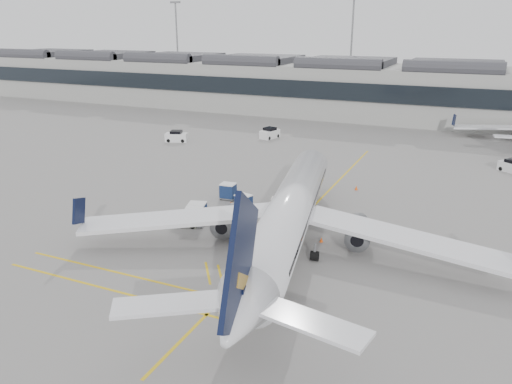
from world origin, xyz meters
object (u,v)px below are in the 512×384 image
at_px(ramp_agent_a, 262,213).
at_px(ramp_agent_b, 231,211).
at_px(baggage_cart_a, 244,202).
at_px(airliner_main, 289,215).
at_px(pushback_tug, 187,220).
at_px(belt_loader, 283,206).

height_order(ramp_agent_a, ramp_agent_b, ramp_agent_b).
bearing_deg(baggage_cart_a, ramp_agent_b, -72.97).
relative_size(airliner_main, pushback_tug, 15.12).
height_order(belt_loader, baggage_cart_a, baggage_cart_a).
relative_size(belt_loader, ramp_agent_a, 2.25).
xyz_separation_m(ramp_agent_a, ramp_agent_b, (-3.19, -0.65, 0.00)).
distance_m(belt_loader, ramp_agent_b, 6.23).
height_order(belt_loader, ramp_agent_b, ramp_agent_b).
height_order(belt_loader, pushback_tug, belt_loader).
bearing_deg(pushback_tug, belt_loader, 38.74).
bearing_deg(ramp_agent_b, pushback_tug, 1.32).
relative_size(ramp_agent_a, pushback_tug, 0.71).
bearing_deg(airliner_main, ramp_agent_b, 140.95).
distance_m(baggage_cart_a, pushback_tug, 7.12).
xyz_separation_m(belt_loader, ramp_agent_a, (-0.74, -4.16, 0.47)).
relative_size(belt_loader, pushback_tug, 1.60).
bearing_deg(ramp_agent_a, pushback_tug, 178.28).
xyz_separation_m(airliner_main, pushback_tug, (-11.33, 0.88, -2.64)).
xyz_separation_m(airliner_main, belt_loader, (-3.97, 8.96, -2.76)).
distance_m(airliner_main, ramp_agent_a, 7.11).
height_order(baggage_cart_a, pushback_tug, baggage_cart_a).
distance_m(baggage_cart_a, ramp_agent_b, 2.96).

